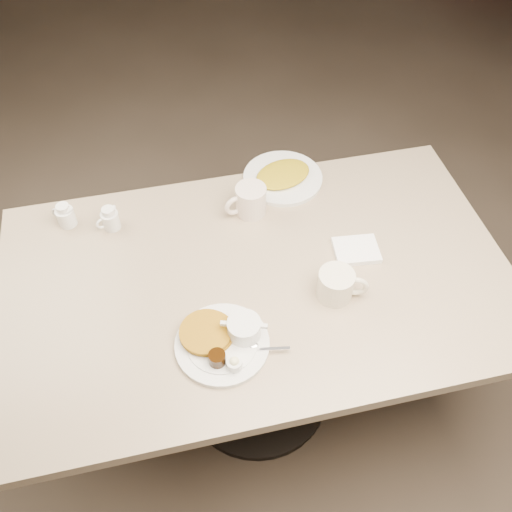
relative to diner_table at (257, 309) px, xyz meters
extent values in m
cube|color=#4C3F33|center=(0.00, 0.00, -0.59)|extent=(7.00, 8.00, 0.02)
cube|color=tan|center=(0.00, 0.00, 0.15)|extent=(1.50, 0.90, 0.04)
cylinder|color=black|center=(0.00, 0.00, -0.21)|extent=(0.14, 0.14, 0.69)
cylinder|color=black|center=(0.00, 0.00, -0.57)|extent=(0.56, 0.56, 0.03)
cylinder|color=silver|center=(-0.14, -0.21, 0.18)|extent=(0.32, 0.32, 0.01)
cylinder|color=silver|center=(-0.14, -0.21, 0.19)|extent=(0.24, 0.24, 0.00)
cylinder|color=#9C6C10|center=(-0.18, -0.17, 0.19)|extent=(0.18, 0.18, 0.01)
cylinder|color=#9C6C10|center=(-0.18, -0.18, 0.20)|extent=(0.18, 0.18, 0.01)
cylinder|color=silver|center=(-0.08, -0.19, 0.21)|extent=(0.11, 0.11, 0.05)
cube|color=silver|center=(-0.13, -0.18, 0.23)|extent=(0.02, 0.02, 0.01)
cube|color=silver|center=(-0.03, -0.21, 0.23)|extent=(0.02, 0.02, 0.01)
ellipsoid|color=white|center=(-0.09, -0.19, 0.22)|extent=(0.05, 0.05, 0.03)
ellipsoid|color=white|center=(-0.07, -0.20, 0.22)|extent=(0.05, 0.05, 0.02)
cylinder|color=black|center=(-0.17, -0.26, 0.20)|extent=(0.06, 0.06, 0.04)
cylinder|color=silver|center=(-0.12, -0.28, 0.20)|extent=(0.05, 0.05, 0.03)
ellipsoid|color=beige|center=(-0.12, -0.28, 0.21)|extent=(0.03, 0.03, 0.02)
cube|color=silver|center=(-0.02, -0.25, 0.19)|extent=(0.10, 0.02, 0.00)
ellipsoid|color=silver|center=(-0.07, -0.23, 0.19)|extent=(0.04, 0.03, 0.01)
cylinder|color=#EEE5C9|center=(0.20, -0.11, 0.21)|extent=(0.13, 0.13, 0.09)
cylinder|color=#29241E|center=(0.20, -0.11, 0.25)|extent=(0.10, 0.10, 0.01)
torus|color=#EEE5C9|center=(0.25, -0.13, 0.21)|extent=(0.07, 0.04, 0.07)
cube|color=white|center=(0.31, 0.02, 0.18)|extent=(0.14, 0.12, 0.02)
cylinder|color=silver|center=(0.04, 0.27, 0.22)|extent=(0.12, 0.12, 0.10)
torus|color=silver|center=(-0.02, 0.25, 0.22)|extent=(0.07, 0.03, 0.07)
cylinder|color=white|center=(-0.40, 0.29, 0.20)|extent=(0.06, 0.06, 0.06)
cylinder|color=white|center=(-0.40, 0.29, 0.24)|extent=(0.04, 0.04, 0.02)
cone|color=white|center=(-0.39, 0.30, 0.24)|extent=(0.02, 0.03, 0.02)
torus|color=white|center=(-0.43, 0.28, 0.20)|extent=(0.04, 0.02, 0.04)
cylinder|color=white|center=(-0.54, 0.34, 0.20)|extent=(0.06, 0.06, 0.06)
cylinder|color=white|center=(-0.54, 0.34, 0.24)|extent=(0.04, 0.04, 0.02)
cone|color=white|center=(-0.52, 0.33, 0.24)|extent=(0.03, 0.03, 0.02)
torus|color=white|center=(-0.57, 0.36, 0.20)|extent=(0.04, 0.03, 0.04)
cylinder|color=silver|center=(0.18, 0.39, 0.18)|extent=(0.35, 0.35, 0.01)
ellipsoid|color=#B49F17|center=(0.18, 0.39, 0.19)|extent=(0.23, 0.20, 0.02)
camera|label=1|loc=(-0.22, -0.96, 1.45)|focal=38.46mm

